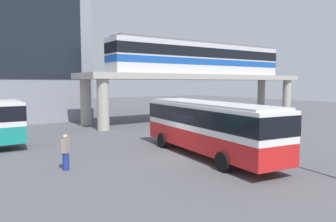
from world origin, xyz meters
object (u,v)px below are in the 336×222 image
at_px(train, 203,58).
at_px(bicycle_blue, 170,124).
at_px(bicycle_red, 235,118).
at_px(bicycle_black, 189,126).
at_px(pedestrian_near_building, 66,153).
at_px(bus_main, 208,123).
at_px(bicycle_green, 252,116).
at_px(bicycle_brown, 212,124).
at_px(bicycle_silver, 237,120).

height_order(train, bicycle_blue, train).
xyz_separation_m(bicycle_red, bicycle_blue, (-9.04, -0.00, 0.00)).
distance_m(bicycle_black, bicycle_red, 8.96).
height_order(bicycle_blue, pedestrian_near_building, pedestrian_near_building).
bearing_deg(bus_main, bicycle_green, 33.46).
relative_size(train, bicycle_green, 13.76).
bearing_deg(bicycle_blue, bicycle_brown, -37.94).
xyz_separation_m(bus_main, bicycle_green, (17.04, 11.26, -1.63)).
bearing_deg(bicycle_brown, bicycle_green, 15.42).
xyz_separation_m(bicycle_blue, pedestrian_near_building, (-13.07, -9.62, 0.50)).
xyz_separation_m(bus_main, bicycle_blue, (5.23, 11.41, -1.63)).
xyz_separation_m(bicycle_silver, pedestrian_near_building, (-20.75, -8.09, 0.50)).
bearing_deg(bicycle_black, bicycle_blue, 99.73).
relative_size(bus_main, bicycle_black, 6.29).
relative_size(bus_main, bicycle_silver, 6.67).
xyz_separation_m(bus_main, bicycle_brown, (8.46, 8.89, -1.63)).
relative_size(bicycle_blue, pedestrian_near_building, 0.95).
bearing_deg(bicycle_black, bus_main, -122.27).
height_order(bicycle_black, bicycle_blue, same).
distance_m(bicycle_silver, pedestrian_near_building, 22.27).
bearing_deg(bicycle_blue, train, 28.49).
height_order(train, bicycle_silver, train).
xyz_separation_m(bicycle_black, pedestrian_near_building, (-13.49, -7.16, 0.50)).
distance_m(train, bicycle_blue, 11.15).
height_order(train, bicycle_green, train).
xyz_separation_m(bicycle_blue, bicycle_brown, (3.23, -2.52, 0.00)).
bearing_deg(bicycle_green, bicycle_blue, 179.27).
bearing_deg(bicycle_green, bicycle_silver, -161.49).
relative_size(bicycle_blue, bicycle_brown, 1.02).
distance_m(train, bicycle_red, 8.18).
xyz_separation_m(bus_main, bicycle_black, (5.65, 8.95, -1.63)).
bearing_deg(bicycle_silver, bicycle_red, 48.46).
distance_m(bicycle_blue, pedestrian_near_building, 16.24).
bearing_deg(bicycle_silver, train, 89.80).
relative_size(train, bicycle_brown, 14.18).
relative_size(bicycle_green, bicycle_red, 0.97).
height_order(bus_main, bicycle_black, bus_main).
height_order(bicycle_red, pedestrian_near_building, pedestrian_near_building).
height_order(bicycle_red, bicycle_blue, same).
relative_size(bicycle_silver, pedestrian_near_building, 0.93).
distance_m(bus_main, bicycle_red, 18.34).
bearing_deg(pedestrian_near_building, bicycle_red, 23.52).
bearing_deg(bicycle_black, bicycle_green, 11.47).
height_order(bicycle_green, bicycle_blue, same).
relative_size(bicycle_brown, pedestrian_near_building, 0.93).
bearing_deg(pedestrian_near_building, bicycle_blue, 36.35).
bearing_deg(bicycle_red, bicycle_brown, -156.56).
distance_m(train, bicycle_green, 9.13).
bearing_deg(bicycle_silver, bicycle_black, -172.72).
xyz_separation_m(bicycle_green, bicycle_silver, (-4.14, -1.38, 0.00)).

